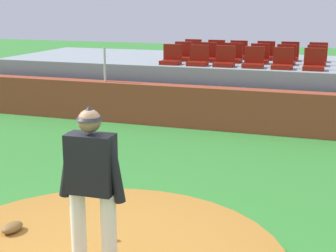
{
  "coord_description": "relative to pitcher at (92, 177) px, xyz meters",
  "views": [
    {
      "loc": [
        2.3,
        -4.38,
        2.93
      ],
      "look_at": [
        0.0,
        2.41,
        1.15
      ],
      "focal_mm": 53.76,
      "sensor_mm": 36.0,
      "label": 1
    }
  ],
  "objects": [
    {
      "name": "stadium_chair_15",
      "position": [
        0.3,
        9.85,
        0.28
      ],
      "size": [
        0.48,
        0.44,
        0.5
      ],
      "rotation": [
        0.0,
        0.0,
        3.14
      ],
      "color": "maroon",
      "rests_on": "bleacher_platform"
    },
    {
      "name": "stadium_chair_5",
      "position": [
        1.69,
        8.06,
        0.28
      ],
      "size": [
        0.48,
        0.44,
        0.5
      ],
      "rotation": [
        0.0,
        0.0,
        3.14
      ],
      "color": "maroon",
      "rests_on": "bleacher_platform"
    },
    {
      "name": "stadium_chair_9",
      "position": [
        0.27,
        8.95,
        0.28
      ],
      "size": [
        0.48,
        0.44,
        0.5
      ],
      "rotation": [
        0.0,
        0.0,
        3.14
      ],
      "color": "maroon",
      "rests_on": "bleacher_platform"
    },
    {
      "name": "brick_barrier",
      "position": [
        -0.08,
        7.07,
        -0.74
      ],
      "size": [
        15.24,
        0.4,
        0.99
      ],
      "primitive_type": "cube",
      "color": "#994028",
      "rests_on": "ground_plane"
    },
    {
      "name": "stadium_chair_12",
      "position": [
        -1.8,
        9.87,
        0.28
      ],
      "size": [
        0.48,
        0.44,
        0.5
      ],
      "rotation": [
        0.0,
        0.0,
        3.14
      ],
      "color": "maroon",
      "rests_on": "bleacher_platform"
    },
    {
      "name": "pitcher",
      "position": [
        0.0,
        0.0,
        0.0
      ],
      "size": [
        0.72,
        0.27,
        1.71
      ],
      "rotation": [
        0.0,
        0.0,
        0.04
      ],
      "color": "white",
      "rests_on": "pitchers_mound"
    },
    {
      "name": "bleacher_platform",
      "position": [
        -0.08,
        9.5,
        -0.56
      ],
      "size": [
        13.55,
        3.97,
        1.37
      ],
      "primitive_type": "cube",
      "color": "#8D999F",
      "rests_on": "ground_plane"
    },
    {
      "name": "stadium_chair_17",
      "position": [
        1.69,
        9.84,
        0.28
      ],
      "size": [
        0.48,
        0.44,
        0.5
      ],
      "rotation": [
        0.0,
        0.0,
        3.14
      ],
      "color": "maroon",
      "rests_on": "bleacher_platform"
    },
    {
      "name": "stadium_chair_3",
      "position": [
        0.27,
        8.06,
        0.28
      ],
      "size": [
        0.48,
        0.44,
        0.5
      ],
      "rotation": [
        0.0,
        0.0,
        3.14
      ],
      "color": "maroon",
      "rests_on": "bleacher_platform"
    },
    {
      "name": "stadium_chair_14",
      "position": [
        -0.45,
        9.82,
        0.28
      ],
      "size": [
        0.48,
        0.44,
        0.5
      ],
      "rotation": [
        0.0,
        0.0,
        3.14
      ],
      "color": "maroon",
      "rests_on": "bleacher_platform"
    },
    {
      "name": "stadium_chair_4",
      "position": [
        0.97,
        8.04,
        0.28
      ],
      "size": [
        0.48,
        0.44,
        0.5
      ],
      "rotation": [
        0.0,
        0.0,
        3.14
      ],
      "color": "maroon",
      "rests_on": "bleacher_platform"
    },
    {
      "name": "stadium_chair_6",
      "position": [
        -1.81,
        8.92,
        0.28
      ],
      "size": [
        0.48,
        0.44,
        0.5
      ],
      "rotation": [
        0.0,
        0.0,
        3.14
      ],
      "color": "maroon",
      "rests_on": "bleacher_platform"
    },
    {
      "name": "stadium_chair_1",
      "position": [
        -1.12,
        8.03,
        0.28
      ],
      "size": [
        0.48,
        0.44,
        0.5
      ],
      "rotation": [
        0.0,
        0.0,
        3.14
      ],
      "color": "maroon",
      "rests_on": "bleacher_platform"
    },
    {
      "name": "stadium_chair_7",
      "position": [
        -1.12,
        8.93,
        0.28
      ],
      "size": [
        0.48,
        0.44,
        0.5
      ],
      "rotation": [
        0.0,
        0.0,
        3.14
      ],
      "color": "maroon",
      "rests_on": "bleacher_platform"
    },
    {
      "name": "stadium_chair_10",
      "position": [
        0.95,
        8.94,
        0.28
      ],
      "size": [
        0.48,
        0.44,
        0.5
      ],
      "rotation": [
        0.0,
        0.0,
        3.14
      ],
      "color": "maroon",
      "rests_on": "bleacher_platform"
    },
    {
      "name": "fence_post_left",
      "position": [
        -3.25,
        7.07,
        0.17
      ],
      "size": [
        0.06,
        0.06,
        0.85
      ],
      "primitive_type": "cylinder",
      "color": "silver",
      "rests_on": "brick_barrier"
    },
    {
      "name": "stadium_chair_13",
      "position": [
        -1.1,
        9.84,
        0.28
      ],
      "size": [
        0.48,
        0.44,
        0.5
      ],
      "rotation": [
        0.0,
        0.0,
        3.14
      ],
      "color": "maroon",
      "rests_on": "bleacher_platform"
    },
    {
      "name": "stadium_chair_11",
      "position": [
        1.7,
        8.96,
        0.28
      ],
      "size": [
        0.48,
        0.44,
        0.5
      ],
      "rotation": [
        0.0,
        0.0,
        3.14
      ],
      "color": "maroon",
      "rests_on": "bleacher_platform"
    },
    {
      "name": "fielding_glove",
      "position": [
        -1.32,
        0.44,
        -0.94
      ],
      "size": [
        0.24,
        0.32,
        0.11
      ],
      "primitive_type": "ellipsoid",
      "rotation": [
        0.0,
        0.0,
        4.59
      ],
      "color": "brown",
      "rests_on": "pitchers_mound"
    },
    {
      "name": "baseball",
      "position": [
        -0.08,
        0.62,
        -0.95
      ],
      "size": [
        0.07,
        0.07,
        0.07
      ],
      "primitive_type": "sphere",
      "color": "white",
      "rests_on": "pitchers_mound"
    },
    {
      "name": "stadium_chair_8",
      "position": [
        -0.43,
        8.95,
        0.28
      ],
      "size": [
        0.48,
        0.44,
        0.5
      ],
      "rotation": [
        0.0,
        0.0,
        3.14
      ],
      "color": "maroon",
      "rests_on": "bleacher_platform"
    },
    {
      "name": "stadium_chair_16",
      "position": [
        0.95,
        9.86,
        0.28
      ],
      "size": [
        0.48,
        0.44,
        0.5
      ],
      "rotation": [
        0.0,
        0.0,
        3.14
      ],
      "color": "maroon",
      "rests_on": "bleacher_platform"
    },
    {
      "name": "stadium_chair_0",
      "position": [
        -1.84,
        8.05,
        0.28
      ],
      "size": [
        0.48,
        0.44,
        0.5
      ],
      "rotation": [
        0.0,
        0.0,
        3.14
      ],
      "color": "maroon",
      "rests_on": "bleacher_platform"
    },
    {
      "name": "stadium_chair_2",
      "position": [
        -0.45,
        8.05,
        0.28
      ],
      "size": [
        0.48,
        0.44,
        0.5
      ],
      "rotation": [
        0.0,
        0.0,
        3.14
      ],
      "color": "maroon",
      "rests_on": "bleacher_platform"
    }
  ]
}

